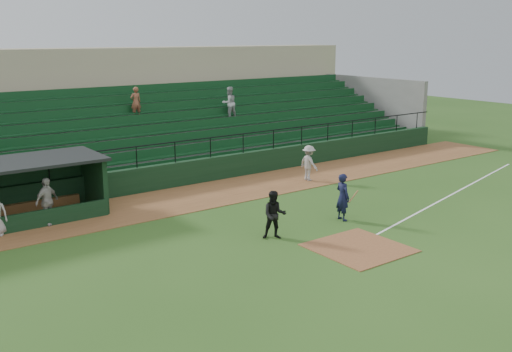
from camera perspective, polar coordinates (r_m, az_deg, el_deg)
ground at (r=21.20m, az=8.09°, el=-6.26°), size 90.00×90.00×0.00m
warning_track at (r=27.19m, az=-3.75°, el=-1.64°), size 40.00×4.00×0.03m
home_plate_dirt at (r=20.55m, az=10.05°, el=-6.95°), size 3.00×3.00×0.03m
foul_line at (r=27.83m, az=18.22°, el=-1.97°), size 17.49×4.44×0.01m
stadium_structure at (r=34.03m, az=-11.56°, el=5.15°), size 38.00×13.08×6.40m
batter_at_plate at (r=23.22m, az=8.50°, el=-2.05°), size 1.05×0.73×1.90m
umpire at (r=20.91m, az=1.82°, el=-3.84°), size 1.09×1.04×1.78m
runner at (r=29.31m, az=5.21°, el=1.28°), size 0.67×1.16×1.78m
dugout_player_a at (r=23.71m, az=-19.81°, el=-2.36°), size 1.18×0.91×1.86m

